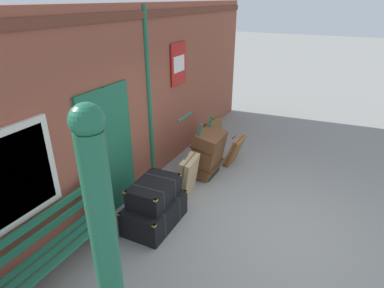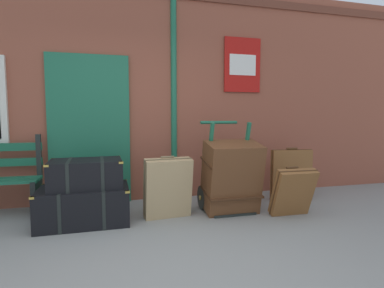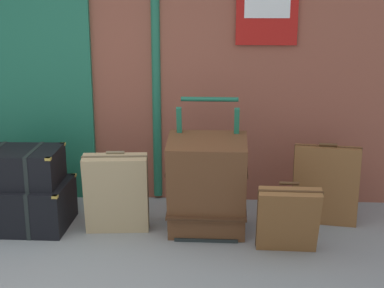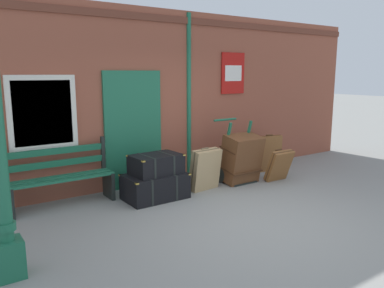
% 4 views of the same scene
% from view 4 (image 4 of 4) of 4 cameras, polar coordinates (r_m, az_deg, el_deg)
% --- Properties ---
extents(ground_plane, '(60.00, 60.00, 0.00)m').
position_cam_4_polar(ground_plane, '(5.62, 8.52, -11.13)').
color(ground_plane, gray).
extents(brick_facade, '(10.40, 0.35, 3.20)m').
position_cam_4_polar(brick_facade, '(7.34, -5.29, 6.83)').
color(brick_facade, brown).
rests_on(brick_facade, ground).
extents(lamp_post, '(0.28, 0.28, 2.87)m').
position_cam_4_polar(lamp_post, '(4.20, -26.38, -4.08)').
color(lamp_post, '#1E6647').
rests_on(lamp_post, ground).
extents(platform_bench, '(1.60, 0.43, 1.01)m').
position_cam_4_polar(platform_bench, '(6.37, -18.83, -4.77)').
color(platform_bench, '#1E6647').
rests_on(platform_bench, ground).
extents(steamer_trunk_base, '(1.01, 0.66, 0.43)m').
position_cam_4_polar(steamer_trunk_base, '(6.45, -5.47, -6.24)').
color(steamer_trunk_base, black).
rests_on(steamer_trunk_base, ground).
extents(steamer_trunk_middle, '(0.83, 0.58, 0.33)m').
position_cam_4_polar(steamer_trunk_middle, '(6.37, -5.34, -2.99)').
color(steamer_trunk_middle, black).
rests_on(steamer_trunk_middle, steamer_trunk_base).
extents(porters_trolley, '(0.71, 0.67, 1.18)m').
position_cam_4_polar(porters_trolley, '(7.49, 6.34, -3.41)').
color(porters_trolley, black).
rests_on(porters_trolley, ground).
extents(large_brown_trunk, '(0.70, 0.59, 0.95)m').
position_cam_4_polar(large_brown_trunk, '(7.31, 7.28, -2.14)').
color(large_brown_trunk, brown).
rests_on(large_brown_trunk, ground).
extents(suitcase_olive, '(0.61, 0.21, 0.79)m').
position_cam_4_polar(suitcase_olive, '(8.34, 11.28, -1.37)').
color(suitcase_olive, brown).
rests_on(suitcase_olive, ground).
extents(suitcase_beige, '(0.59, 0.35, 0.76)m').
position_cam_4_polar(suitcase_beige, '(6.85, 1.97, -3.78)').
color(suitcase_beige, tan).
rests_on(suitcase_beige, ground).
extents(suitcase_slate, '(0.52, 0.34, 0.63)m').
position_cam_4_polar(suitcase_slate, '(7.59, 12.78, -3.13)').
color(suitcase_slate, brown).
rests_on(suitcase_slate, ground).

